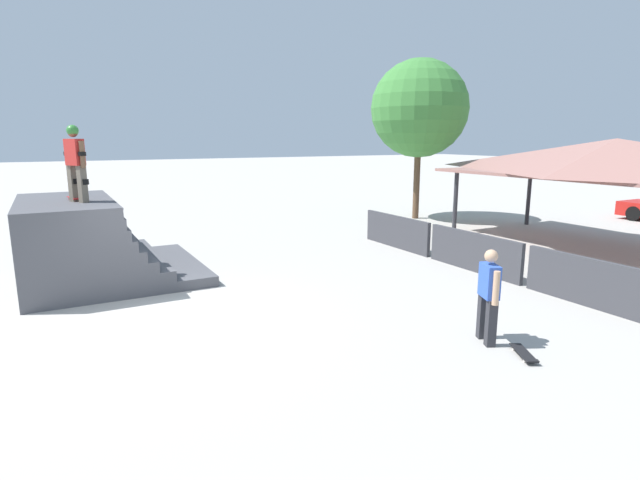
{
  "coord_description": "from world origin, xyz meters",
  "views": [
    {
      "loc": [
        9.79,
        -1.69,
        3.53
      ],
      "look_at": [
        -0.53,
        3.94,
        1.14
      ],
      "focal_mm": 28.0,
      "sensor_mm": 36.0,
      "label": 1
    }
  ],
  "objects_px": {
    "skateboard_on_ground": "(524,354)",
    "skateboard_on_deck": "(75,198)",
    "tree_beside_pavilion": "(419,109)",
    "skater_on_deck": "(75,158)",
    "bystander_walking": "(489,291)"
  },
  "relations": [
    {
      "from": "skater_on_deck",
      "to": "skateboard_on_deck",
      "type": "height_order",
      "value": "skater_on_deck"
    },
    {
      "from": "skateboard_on_ground",
      "to": "skateboard_on_deck",
      "type": "bearing_deg",
      "value": -114.93
    },
    {
      "from": "skater_on_deck",
      "to": "bystander_walking",
      "type": "relative_size",
      "value": 1.06
    },
    {
      "from": "bystander_walking",
      "to": "tree_beside_pavilion",
      "type": "xyz_separation_m",
      "value": [
        -11.62,
        7.91,
        3.87
      ]
    },
    {
      "from": "tree_beside_pavilion",
      "to": "skateboard_on_deck",
      "type": "bearing_deg",
      "value": -73.44
    },
    {
      "from": "skater_on_deck",
      "to": "skateboard_on_ground",
      "type": "relative_size",
      "value": 2.31
    },
    {
      "from": "bystander_walking",
      "to": "tree_beside_pavilion",
      "type": "bearing_deg",
      "value": -9.98
    },
    {
      "from": "skateboard_on_ground",
      "to": "skater_on_deck",
      "type": "bearing_deg",
      "value": -113.95
    },
    {
      "from": "skater_on_deck",
      "to": "skateboard_on_deck",
      "type": "distance_m",
      "value": 1.04
    },
    {
      "from": "skateboard_on_ground",
      "to": "tree_beside_pavilion",
      "type": "distance_m",
      "value": 15.4
    },
    {
      "from": "skater_on_deck",
      "to": "skateboard_on_deck",
      "type": "relative_size",
      "value": 2.2
    },
    {
      "from": "skater_on_deck",
      "to": "bystander_walking",
      "type": "height_order",
      "value": "skater_on_deck"
    },
    {
      "from": "skater_on_deck",
      "to": "skateboard_on_deck",
      "type": "xyz_separation_m",
      "value": [
        -0.39,
        -0.07,
        -0.96
      ]
    },
    {
      "from": "skateboard_on_deck",
      "to": "tree_beside_pavilion",
      "type": "xyz_separation_m",
      "value": [
        -4.14,
        13.92,
        2.67
      ]
    },
    {
      "from": "skater_on_deck",
      "to": "bystander_walking",
      "type": "bearing_deg",
      "value": 10.79
    }
  ]
}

